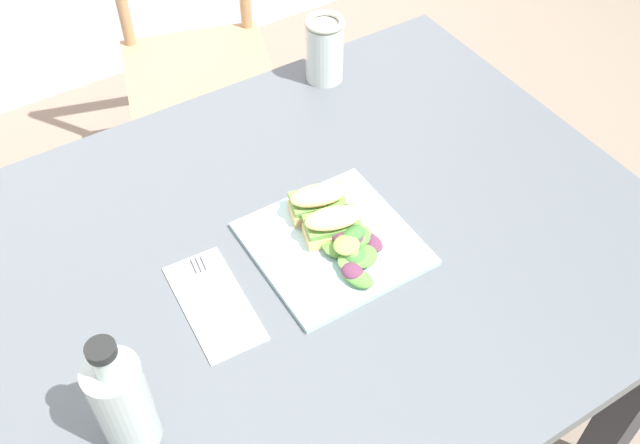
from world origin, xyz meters
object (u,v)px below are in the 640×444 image
plate_lunch (333,244)px  sandwich_half_back (318,201)px  bottle_cold_brew (124,406)px  dining_table (318,290)px  fork_on_napkin (210,293)px  chair_wooden_far (197,62)px  sandwich_half_front (333,224)px  mason_jar_iced_tea (324,52)px

plate_lunch → sandwich_half_back: bearing=78.7°
sandwich_half_back → bottle_cold_brew: bottle_cold_brew is taller
dining_table → fork_on_napkin: fork_on_napkin is taller
chair_wooden_far → sandwich_half_front: chair_wooden_far is taller
chair_wooden_far → fork_on_napkin: (-0.39, -0.96, 0.30)m
sandwich_half_back → fork_on_napkin: (-0.23, -0.05, -0.03)m
fork_on_napkin → bottle_cold_brew: size_ratio=0.87×
chair_wooden_far → fork_on_napkin: chair_wooden_far is taller
plate_lunch → chair_wooden_far: bearing=79.8°
dining_table → sandwich_half_back: 0.18m
dining_table → chair_wooden_far: bearing=78.6°
dining_table → sandwich_half_front: sandwich_half_front is taller
dining_table → plate_lunch: 0.14m
chair_wooden_far → mason_jar_iced_tea: 0.68m
fork_on_napkin → mason_jar_iced_tea: (0.44, 0.38, 0.06)m
mason_jar_iced_tea → sandwich_half_back: bearing=-123.5°
plate_lunch → sandwich_half_back: (0.01, 0.07, 0.03)m
sandwich_half_back → bottle_cold_brew: size_ratio=0.49×
chair_wooden_far → bottle_cold_brew: 1.31m
chair_wooden_far → plate_lunch: (-0.18, -0.97, 0.30)m
sandwich_half_back → fork_on_napkin: sandwich_half_back is taller
chair_wooden_far → plate_lunch: size_ratio=3.46×
sandwich_half_back → mason_jar_iced_tea: (0.22, 0.33, 0.02)m
chair_wooden_far → plate_lunch: bearing=-100.2°
dining_table → sandwich_half_back: sandwich_half_back is taller
plate_lunch → bottle_cold_brew: bottle_cold_brew is taller
dining_table → bottle_cold_brew: 0.46m
plate_lunch → sandwich_half_back: 0.08m
sandwich_half_front → mason_jar_iced_tea: 0.44m
dining_table → fork_on_napkin: 0.24m
chair_wooden_far → fork_on_napkin: 1.08m
fork_on_napkin → chair_wooden_far: bearing=67.8°
chair_wooden_far → bottle_cold_brew: (-0.58, -1.11, 0.37)m
plate_lunch → sandwich_half_back: size_ratio=2.39×
bottle_cold_brew → mason_jar_iced_tea: bearing=40.2°
sandwich_half_back → mason_jar_iced_tea: mason_jar_iced_tea is taller
plate_lunch → mason_jar_iced_tea: mason_jar_iced_tea is taller
fork_on_napkin → dining_table: bearing=1.1°
dining_table → sandwich_half_front: (0.03, -0.01, 0.17)m
plate_lunch → fork_on_napkin: plate_lunch is taller
sandwich_half_front → sandwich_half_back: bearing=83.7°
bottle_cold_brew → fork_on_napkin: bearing=39.7°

